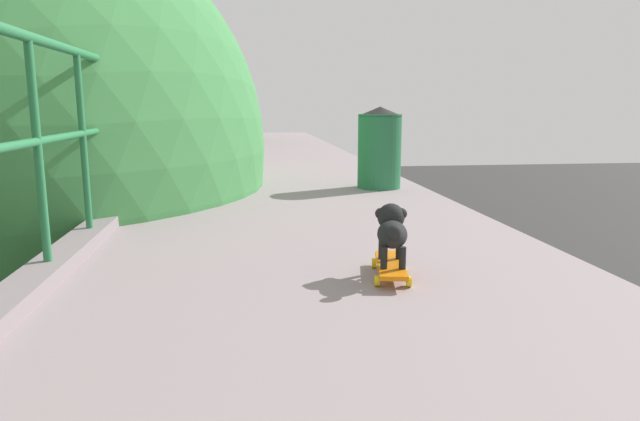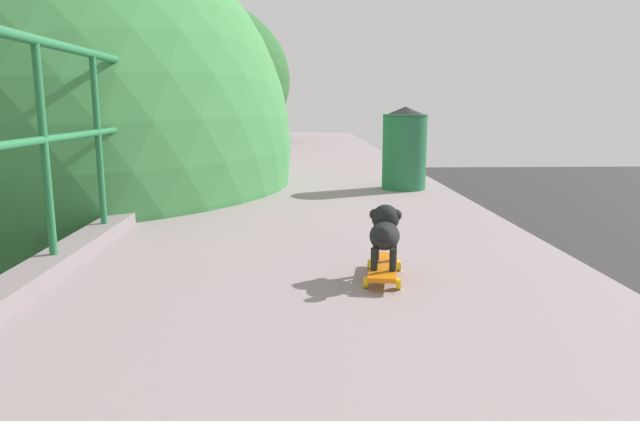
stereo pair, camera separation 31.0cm
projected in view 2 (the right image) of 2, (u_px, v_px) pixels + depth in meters
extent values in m
cube|color=gray|center=(327.00, 380.00, 2.45)|extent=(3.07, 32.74, 0.55)
cube|color=black|center=(319.00, 265.00, 3.25)|extent=(3.01, 0.06, 0.00)
cylinder|color=#287644|center=(44.00, 151.00, 3.04)|extent=(0.04, 0.04, 1.15)
cylinder|color=#287644|center=(98.00, 141.00, 3.85)|extent=(0.04, 0.04, 1.15)
cylinder|color=#287644|center=(133.00, 135.00, 4.67)|extent=(0.04, 0.04, 1.15)
cylinder|color=#287644|center=(158.00, 130.00, 5.49)|extent=(0.04, 0.04, 1.15)
cylinder|color=#287644|center=(176.00, 127.00, 6.30)|extent=(0.04, 0.04, 1.15)
cylinder|color=#287644|center=(190.00, 124.00, 7.12)|extent=(0.04, 0.04, 1.15)
cylinder|color=#287644|center=(201.00, 122.00, 7.94)|extent=(0.04, 0.04, 1.15)
cylinder|color=#287644|center=(210.00, 120.00, 8.75)|extent=(0.04, 0.04, 1.15)
cylinder|color=#287644|center=(218.00, 119.00, 9.57)|extent=(0.04, 0.04, 1.15)
cylinder|color=#287644|center=(224.00, 118.00, 10.38)|extent=(0.04, 0.04, 1.15)
cylinder|color=#287644|center=(230.00, 117.00, 11.20)|extent=(0.04, 0.04, 1.15)
cylinder|color=#287644|center=(234.00, 116.00, 12.02)|extent=(0.04, 0.04, 1.15)
cylinder|color=#287644|center=(238.00, 115.00, 12.83)|extent=(0.04, 0.04, 1.15)
cylinder|color=#287644|center=(242.00, 115.00, 13.65)|extent=(0.04, 0.04, 1.15)
cylinder|color=#287644|center=(245.00, 114.00, 14.47)|extent=(0.04, 0.04, 1.15)
cylinder|color=#287644|center=(248.00, 114.00, 15.28)|extent=(0.04, 0.04, 1.15)
cylinder|color=#287644|center=(251.00, 113.00, 16.10)|extent=(0.04, 0.04, 1.15)
cylinder|color=#287644|center=(253.00, 113.00, 16.91)|extent=(0.04, 0.04, 1.15)
cube|color=#1C329B|center=(26.00, 418.00, 11.64)|extent=(1.66, 4.38, 0.72)
cube|color=#1E232B|center=(16.00, 397.00, 11.23)|extent=(1.40, 1.89, 0.56)
cylinder|color=black|center=(89.00, 396.00, 12.98)|extent=(0.23, 0.65, 0.65)
cylinder|color=black|center=(19.00, 397.00, 12.92)|extent=(0.23, 0.65, 0.65)
cylinder|color=black|center=(12.00, 336.00, 16.26)|extent=(0.23, 0.67, 0.67)
cube|color=white|center=(122.00, 208.00, 28.79)|extent=(2.32, 10.77, 2.84)
cube|color=black|center=(121.00, 199.00, 28.70)|extent=(2.34, 9.91, 0.70)
cylinder|color=black|center=(163.00, 217.00, 32.76)|extent=(0.28, 0.96, 0.96)
cylinder|color=black|center=(124.00, 217.00, 32.68)|extent=(0.28, 0.96, 0.96)
cylinder|color=black|center=(128.00, 246.00, 26.15)|extent=(0.28, 0.96, 0.96)
cylinder|color=black|center=(80.00, 246.00, 26.07)|extent=(0.28, 0.96, 0.96)
ellipsoid|color=#438D4A|center=(44.00, 149.00, 6.45)|extent=(5.65, 5.65, 5.45)
cylinder|color=#523220|center=(183.00, 256.00, 14.97)|extent=(0.49, 0.49, 5.93)
ellipsoid|color=#2E6730|center=(175.00, 80.00, 14.13)|extent=(5.79, 5.79, 4.34)
cube|color=orange|center=(383.00, 266.00, 2.97)|extent=(0.23, 0.52, 0.02)
cylinder|color=yellow|center=(399.00, 266.00, 3.12)|extent=(0.03, 0.06, 0.05)
cylinder|color=yellow|center=(370.00, 264.00, 3.15)|extent=(0.03, 0.06, 0.05)
cylinder|color=yellow|center=(398.00, 284.00, 2.81)|extent=(0.03, 0.06, 0.05)
cylinder|color=yellow|center=(366.00, 282.00, 2.83)|extent=(0.03, 0.06, 0.05)
cylinder|color=black|center=(394.00, 250.00, 3.03)|extent=(0.04, 0.04, 0.11)
cylinder|color=black|center=(376.00, 250.00, 3.04)|extent=(0.04, 0.04, 0.11)
cylinder|color=black|center=(393.00, 260.00, 2.84)|extent=(0.04, 0.04, 0.11)
cylinder|color=black|center=(374.00, 259.00, 2.85)|extent=(0.04, 0.04, 0.11)
ellipsoid|color=black|center=(385.00, 236.00, 2.92)|extent=(0.20, 0.29, 0.14)
sphere|color=black|center=(386.00, 218.00, 3.01)|extent=(0.15, 0.15, 0.15)
ellipsoid|color=black|center=(386.00, 218.00, 3.08)|extent=(0.06, 0.07, 0.04)
sphere|color=black|center=(396.00, 215.00, 3.00)|extent=(0.06, 0.06, 0.06)
sphere|color=black|center=(375.00, 215.00, 3.02)|extent=(0.06, 0.06, 0.06)
sphere|color=black|center=(384.00, 234.00, 2.78)|extent=(0.07, 0.07, 0.07)
cylinder|color=#256B41|center=(404.00, 152.00, 6.08)|extent=(0.47, 0.47, 0.80)
cone|color=black|center=(405.00, 111.00, 6.00)|extent=(0.48, 0.48, 0.10)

